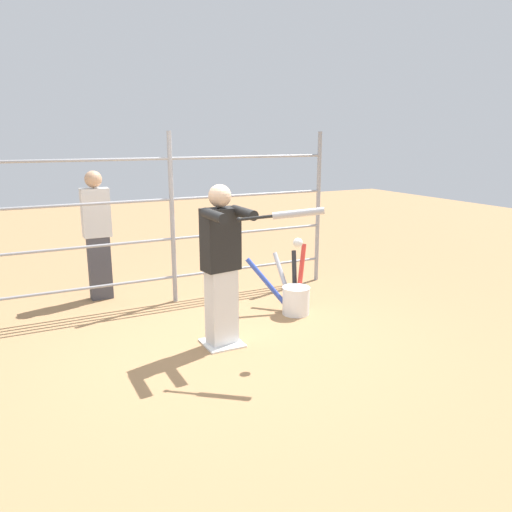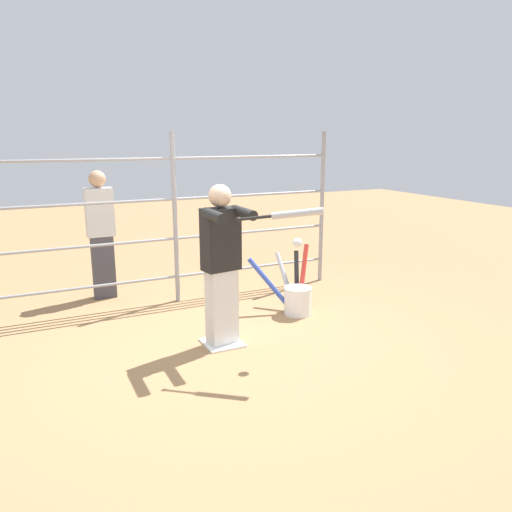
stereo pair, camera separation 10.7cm
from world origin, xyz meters
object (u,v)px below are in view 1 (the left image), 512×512
(softball_in_flight, at_px, (298,243))
(bat_bucket, at_px, (294,296))
(batter, at_px, (222,261))
(baseball_bat_swinging, at_px, (291,214))
(bystander_behind_fence, at_px, (97,234))

(softball_in_flight, bearing_deg, bat_bucket, -120.07)
(batter, xyz_separation_m, baseball_bat_swinging, (-0.39, 0.70, 0.55))
(softball_in_flight, height_order, bat_bucket, softball_in_flight)
(softball_in_flight, bearing_deg, batter, -40.82)
(baseball_bat_swinging, relative_size, bystander_behind_fence, 0.40)
(batter, relative_size, bat_bucket, 2.00)
(batter, bearing_deg, softball_in_flight, 139.18)
(softball_in_flight, xyz_separation_m, bat_bucket, (-0.59, -1.02, -0.93))
(batter, xyz_separation_m, softball_in_flight, (-0.59, 0.51, 0.23))
(bystander_behind_fence, bearing_deg, baseball_bat_swinging, 113.40)
(softball_in_flight, relative_size, bystander_behind_fence, 0.06)
(batter, bearing_deg, bat_bucket, -156.87)
(baseball_bat_swinging, bearing_deg, bat_bucket, -123.17)
(batter, distance_m, baseball_bat_swinging, 0.98)
(baseball_bat_swinging, height_order, bystander_behind_fence, bystander_behind_fence)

